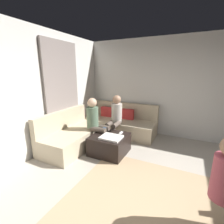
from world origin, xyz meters
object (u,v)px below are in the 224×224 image
sectional_couch (101,128)px  game_remote (121,133)px  person_on_couch_side (96,121)px  ottoman (110,144)px  person_on_couch_back (115,116)px  coffee_mug (105,129)px

sectional_couch → game_remote: (0.76, -0.43, 0.15)m
sectional_couch → person_on_couch_side: 0.64m
game_remote → sectional_couch: bearing=150.7°
ottoman → person_on_couch_back: size_ratio=0.63×
game_remote → person_on_couch_back: person_on_couch_back is taller
game_remote → person_on_couch_side: person_on_couch_side is taller
ottoman → person_on_couch_side: bearing=160.7°
sectional_couch → coffee_mug: sectional_couch is taller
coffee_mug → game_remote: bearing=5.7°
game_remote → person_on_couch_back: (-0.37, 0.48, 0.23)m
person_on_couch_back → person_on_couch_side: (-0.24, -0.55, 0.00)m
ottoman → game_remote: bearing=50.7°
ottoman → game_remote: game_remote is taller
person_on_couch_back → sectional_couch: bearing=8.0°
ottoman → person_on_couch_back: 0.86m
ottoman → coffee_mug: size_ratio=8.00×
sectional_couch → game_remote: sectional_couch is taller
game_remote → person_on_couch_side: bearing=-173.8°
sectional_couch → person_on_couch_back: bearing=8.0°
coffee_mug → person_on_couch_back: bearing=87.0°
sectional_couch → coffee_mug: size_ratio=26.84×
ottoman → person_on_couch_back: (-0.19, 0.70, 0.45)m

